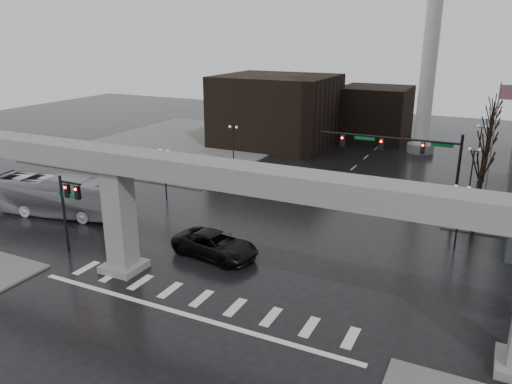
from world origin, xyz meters
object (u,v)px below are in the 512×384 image
Objects in this scene: pickup_truck at (215,245)px; far_car at (278,183)px; signal_mast_arm at (412,156)px; city_bus at (57,196)px.

far_car is (-2.35, 16.95, -0.17)m from pickup_truck.
signal_mast_arm reaches higher than pickup_truck.
signal_mast_arm is 18.73m from pickup_truck.
far_car is at bearing 168.17° from signal_mast_arm.
pickup_truck is 1.50× the size of far_car.
city_bus is (-28.68, -12.76, -4.02)m from signal_mast_arm.
city_bus is (-17.35, 1.32, 0.88)m from pickup_truck.
signal_mast_arm is 1.81× the size of pickup_truck.
pickup_truck is 0.51× the size of city_bus.
pickup_truck is 17.42m from city_bus.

